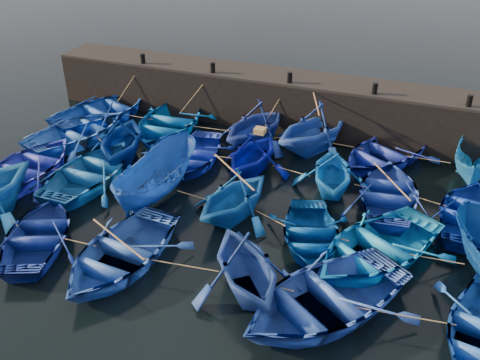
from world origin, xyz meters
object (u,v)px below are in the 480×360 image
at_px(boat_8, 195,154).
at_px(boat_13, 28,167).
at_px(wooden_crate, 260,131).
at_px(boat_0, 104,110).

height_order(boat_8, boat_13, boat_13).
distance_m(boat_8, wooden_crate, 3.41).
height_order(boat_0, wooden_crate, wooden_crate).
bearing_deg(boat_0, wooden_crate, -174.81).
distance_m(boat_0, boat_8, 6.94).
bearing_deg(boat_13, boat_0, -85.91).
relative_size(boat_8, wooden_crate, 9.71).
bearing_deg(boat_8, wooden_crate, -7.06).
bearing_deg(boat_13, boat_8, -147.97).
xyz_separation_m(boat_8, wooden_crate, (3.00, 0.10, 1.61)).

